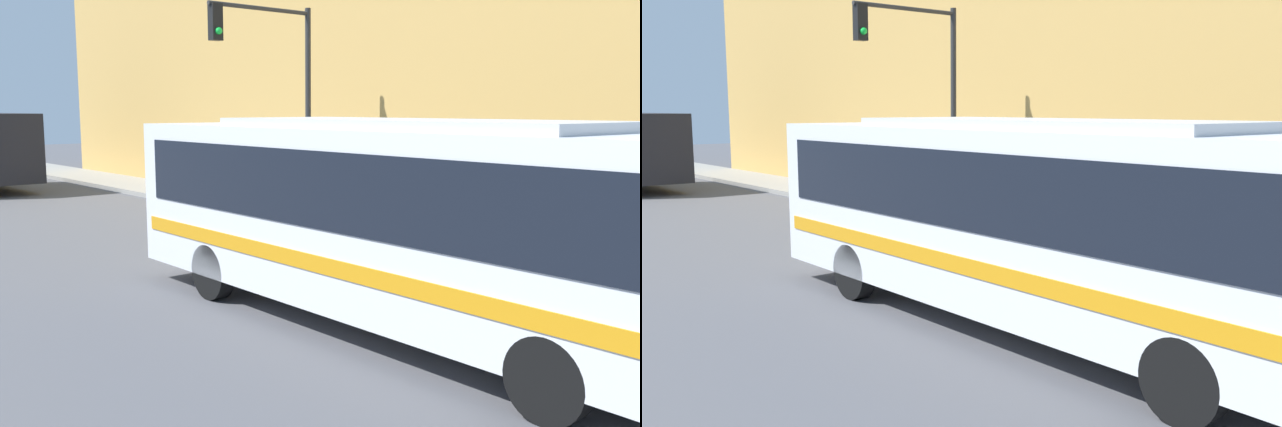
% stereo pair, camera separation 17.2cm
% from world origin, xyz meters
% --- Properties ---
extents(ground_plane, '(120.00, 120.00, 0.00)m').
position_xyz_m(ground_plane, '(0.00, 0.00, 0.00)').
color(ground_plane, '#515156').
extents(sidewalk, '(2.68, 70.00, 0.17)m').
position_xyz_m(sidewalk, '(5.84, 20.00, 0.09)').
color(sidewalk, gray).
rests_on(sidewalk, ground_plane).
extents(building_facade, '(6.00, 29.64, 11.70)m').
position_xyz_m(building_facade, '(10.18, 15.82, 5.85)').
color(building_facade, tan).
rests_on(building_facade, ground_plane).
extents(city_bus, '(2.57, 11.12, 3.11)m').
position_xyz_m(city_bus, '(-0.18, 1.61, 1.80)').
color(city_bus, silver).
rests_on(city_bus, ground_plane).
extents(fire_hydrant, '(0.25, 0.34, 0.75)m').
position_xyz_m(fire_hydrant, '(5.10, 4.62, 0.55)').
color(fire_hydrant, '#999999').
rests_on(fire_hydrant, sidewalk).
extents(traffic_light_pole, '(3.28, 0.35, 5.81)m').
position_xyz_m(traffic_light_pole, '(4.19, 10.19, 4.13)').
color(traffic_light_pole, '#2D2D2D').
rests_on(traffic_light_pole, sidewalk).
extents(parking_meter, '(0.14, 0.14, 1.31)m').
position_xyz_m(parking_meter, '(5.10, 8.90, 1.06)').
color(parking_meter, '#2D2D2D').
rests_on(parking_meter, sidewalk).
extents(pedestrian_near_corner, '(0.34, 0.34, 1.74)m').
position_xyz_m(pedestrian_near_corner, '(5.76, 11.49, 1.06)').
color(pedestrian_near_corner, '#47382D').
rests_on(pedestrian_near_corner, sidewalk).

